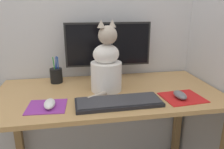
{
  "coord_description": "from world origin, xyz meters",
  "views": [
    {
      "loc": [
        -0.19,
        -1.22,
        1.23
      ],
      "look_at": [
        0.01,
        -0.08,
        0.86
      ],
      "focal_mm": 35.0,
      "sensor_mm": 36.0,
      "label": 1
    }
  ],
  "objects_px": {
    "keyboard": "(119,102)",
    "pen_cup": "(56,75)",
    "cat": "(106,65)",
    "monitor": "(108,48)",
    "computer_mouse_right": "(180,95)",
    "computer_mouse_left": "(50,104)"
  },
  "relations": [
    {
      "from": "keyboard",
      "to": "pen_cup",
      "type": "bearing_deg",
      "value": 129.09
    },
    {
      "from": "monitor",
      "to": "pen_cup",
      "type": "relative_size",
      "value": 3.24
    },
    {
      "from": "keyboard",
      "to": "cat",
      "type": "bearing_deg",
      "value": 97.85
    },
    {
      "from": "monitor",
      "to": "keyboard",
      "type": "xyz_separation_m",
      "value": [
        -0.01,
        -0.42,
        -0.21
      ]
    },
    {
      "from": "monitor",
      "to": "pen_cup",
      "type": "xyz_separation_m",
      "value": [
        -0.36,
        -0.01,
        -0.17
      ]
    },
    {
      "from": "computer_mouse_left",
      "to": "cat",
      "type": "distance_m",
      "value": 0.4
    },
    {
      "from": "keyboard",
      "to": "pen_cup",
      "type": "relative_size",
      "value": 2.55
    },
    {
      "from": "keyboard",
      "to": "computer_mouse_right",
      "type": "distance_m",
      "value": 0.35
    },
    {
      "from": "computer_mouse_right",
      "to": "pen_cup",
      "type": "distance_m",
      "value": 0.8
    },
    {
      "from": "computer_mouse_left",
      "to": "computer_mouse_right",
      "type": "distance_m",
      "value": 0.7
    },
    {
      "from": "monitor",
      "to": "computer_mouse_right",
      "type": "xyz_separation_m",
      "value": [
        0.34,
        -0.41,
        -0.2
      ]
    },
    {
      "from": "keyboard",
      "to": "pen_cup",
      "type": "distance_m",
      "value": 0.53
    },
    {
      "from": "computer_mouse_left",
      "to": "cat",
      "type": "xyz_separation_m",
      "value": [
        0.32,
        0.19,
        0.14
      ]
    },
    {
      "from": "monitor",
      "to": "keyboard",
      "type": "bearing_deg",
      "value": -91.84
    },
    {
      "from": "keyboard",
      "to": "computer_mouse_left",
      "type": "distance_m",
      "value": 0.35
    },
    {
      "from": "cat",
      "to": "computer_mouse_left",
      "type": "bearing_deg",
      "value": -163.26
    },
    {
      "from": "keyboard",
      "to": "computer_mouse_right",
      "type": "height_order",
      "value": "computer_mouse_right"
    },
    {
      "from": "keyboard",
      "to": "computer_mouse_left",
      "type": "height_order",
      "value": "computer_mouse_left"
    },
    {
      "from": "computer_mouse_left",
      "to": "keyboard",
      "type": "bearing_deg",
      "value": -3.17
    },
    {
      "from": "computer_mouse_right",
      "to": "pen_cup",
      "type": "relative_size",
      "value": 0.63
    },
    {
      "from": "computer_mouse_right",
      "to": "computer_mouse_left",
      "type": "bearing_deg",
      "value": 179.39
    },
    {
      "from": "monitor",
      "to": "cat",
      "type": "relative_size",
      "value": 1.37
    }
  ]
}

